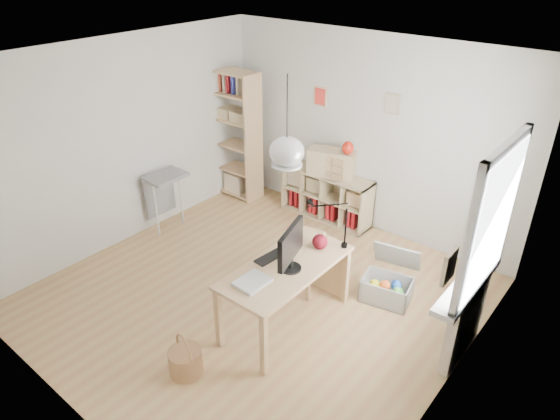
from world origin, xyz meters
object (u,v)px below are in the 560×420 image
Objects in this scene: chair at (305,256)px; desk at (286,273)px; storage_chest at (389,284)px; tall_bookshelf at (235,130)px; drawer_chest at (332,163)px; cube_shelf at (326,198)px; monitor at (291,246)px.

desk is at bearing -79.42° from chair.
desk is at bearing -132.47° from storage_chest.
tall_bookshelf is 2.62× the size of chair.
desk is 2.40m from drawer_chest.
chair reaches higher than cube_shelf.
monitor reaches higher than cube_shelf.
drawer_chest reaches higher than cube_shelf.
drawer_chest reaches higher than storage_chest.
cube_shelf is 1.77m from tall_bookshelf.
storage_chest is at bearing -53.61° from drawer_chest.
tall_bookshelf is at bearing 169.32° from drawer_chest.
storage_chest is at bearing 19.46° from chair.
cube_shelf is at bearing 133.97° from storage_chest.
storage_chest is 1.50m from monitor.
desk is 3.27m from tall_bookshelf.
tall_bookshelf is at bearing 142.99° from desk.
chair is 1.07× the size of storage_chest.
tall_bookshelf is 3.47m from storage_chest.
chair is at bearing 97.61° from monitor.
cube_shelf is 2.56× the size of monitor.
drawer_chest is at bearing 8.29° from tall_bookshelf.
chair is (-0.22, 0.63, -0.22)m from desk.
tall_bookshelf is at bearing 142.42° from chair.
drawer_chest is at bearing 106.32° from chair.
chair is 1.78m from drawer_chest.
drawer_chest is at bearing -26.19° from cube_shelf.
monitor is at bearing -64.05° from cube_shelf.
tall_bookshelf reaches higher than storage_chest.
cube_shelf is at bearing 99.46° from monitor.
monitor is (0.29, -0.65, 0.59)m from chair.
tall_bookshelf is at bearing -169.81° from cube_shelf.
desk is at bearing 149.32° from monitor.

